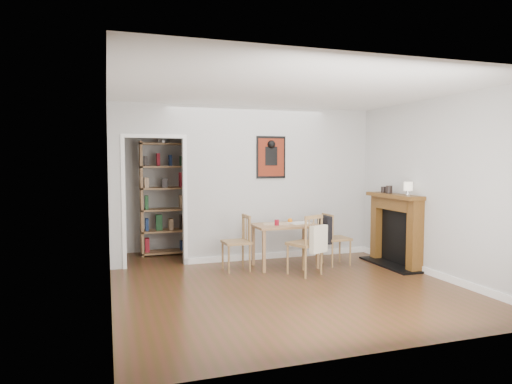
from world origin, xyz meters
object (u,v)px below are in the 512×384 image
object	(u,v)px
bookshelf	(165,199)
mantel_lamp	(408,187)
orange_fruit	(290,221)
notebook	(299,223)
red_glass	(277,222)
ceramic_jar_b	(383,190)
dining_table	(285,229)
fireplace	(396,227)
chair_right	(335,238)
ceramic_jar_a	(389,190)
chair_left	(236,243)
chair_front	(305,244)

from	to	relation	value
bookshelf	mantel_lamp	world-z (taller)	bookshelf
orange_fruit	mantel_lamp	bearing A→B (deg)	-31.19
notebook	mantel_lamp	bearing A→B (deg)	-30.42
red_glass	orange_fruit	distance (m)	0.36
ceramic_jar_b	dining_table	bearing A→B (deg)	175.62
mantel_lamp	ceramic_jar_b	distance (m)	0.69
fireplace	bookshelf	bearing A→B (deg)	149.24
chair_right	fireplace	bearing A→B (deg)	-19.09
fireplace	red_glass	size ratio (longest dim) A/B	13.85
fireplace	ceramic_jar_b	bearing A→B (deg)	96.69
orange_fruit	ceramic_jar_a	bearing A→B (deg)	-16.01
notebook	mantel_lamp	xyz separation A→B (m)	(1.44, -0.84, 0.60)
notebook	ceramic_jar_b	bearing A→B (deg)	-6.10
bookshelf	red_glass	xyz separation A→B (m)	(1.53, -1.67, -0.27)
dining_table	chair_right	bearing A→B (deg)	-8.93
dining_table	mantel_lamp	size ratio (longest dim) A/B	4.75
dining_table	ceramic_jar_b	size ratio (longest dim) A/B	9.92
ceramic_jar_a	chair_left	bearing A→B (deg)	172.52
chair_left	bookshelf	bearing A→B (deg)	119.05
fireplace	ceramic_jar_a	xyz separation A→B (m)	(-0.06, 0.13, 0.61)
chair_front	ceramic_jar_a	world-z (taller)	ceramic_jar_a
dining_table	chair_front	bearing A→B (deg)	-80.55
notebook	ceramic_jar_b	size ratio (longest dim) A/B	3.19
mantel_lamp	ceramic_jar_a	world-z (taller)	mantel_lamp
notebook	ceramic_jar_b	distance (m)	1.56
notebook	mantel_lamp	size ratio (longest dim) A/B	1.53
ceramic_jar_b	mantel_lamp	bearing A→B (deg)	-91.85
chair_right	fireplace	distance (m)	0.99
orange_fruit	ceramic_jar_b	xyz separation A→B (m)	(1.58, -0.25, 0.49)
chair_left	bookshelf	distance (m)	1.91
chair_right	bookshelf	xyz separation A→B (m)	(-2.52, 1.73, 0.57)
red_glass	fireplace	bearing A→B (deg)	-11.21
bookshelf	chair_left	bearing A→B (deg)	-60.95
dining_table	mantel_lamp	distance (m)	2.00
dining_table	notebook	world-z (taller)	notebook
bookshelf	ceramic_jar_b	bearing A→B (deg)	-26.95
dining_table	notebook	xyz separation A→B (m)	(0.25, 0.02, 0.09)
chair_front	fireplace	size ratio (longest dim) A/B	0.73
chair_front	red_glass	world-z (taller)	chair_front
chair_right	orange_fruit	xyz separation A→B (m)	(-0.69, 0.25, 0.29)
ceramic_jar_b	bookshelf	bearing A→B (deg)	153.05
dining_table	fireplace	bearing A→B (deg)	-14.40
red_glass	mantel_lamp	size ratio (longest dim) A/B	0.43
chair_left	chair_front	bearing A→B (deg)	-32.47
chair_front	ceramic_jar_a	size ratio (longest dim) A/B	7.15
bookshelf	orange_fruit	world-z (taller)	bookshelf
bookshelf	notebook	xyz separation A→B (m)	(1.95, -1.58, -0.31)
chair_left	orange_fruit	size ratio (longest dim) A/B	11.18
orange_fruit	ceramic_jar_a	xyz separation A→B (m)	(1.55, -0.45, 0.50)
chair_right	mantel_lamp	distance (m)	1.40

